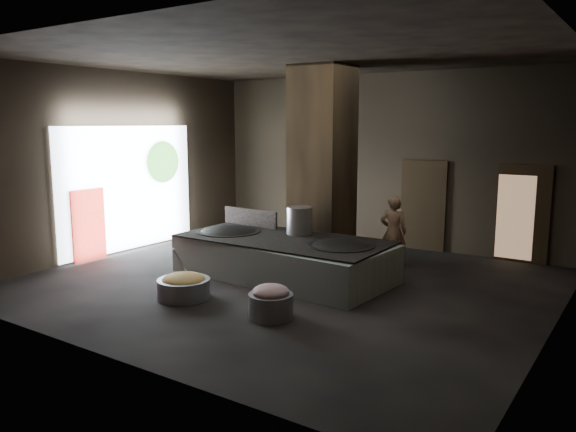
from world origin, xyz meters
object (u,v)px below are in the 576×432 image
Objects in this scene: cook at (393,232)px; wok_left at (229,235)px; hearth_platform at (283,258)px; wok_right at (341,249)px; stock_pot at (299,221)px; veg_basin at (184,288)px; meat_basin at (271,306)px.

wok_left is at bearing 11.78° from cook.
hearth_platform is at bearing 1.97° from wok_left.
hearth_platform is at bearing 29.17° from cook.
wok_right is at bearing 5.49° from hearth_platform.
stock_pot is (0.05, 0.55, 0.74)m from hearth_platform.
cook is (1.56, 1.47, -0.32)m from stock_pot.
wok_left reaches higher than veg_basin.
cook is (1.61, 2.02, 0.41)m from hearth_platform.
wok_left is at bearing -174.66° from hearth_platform.
stock_pot is (-1.30, 0.50, 0.38)m from wok_right.
stock_pot is at bearing 158.96° from wok_right.
hearth_platform is 2.62m from cook.
hearth_platform reaches higher than veg_basin.
stock_pot is (1.50, 0.60, 0.38)m from wok_left.
meat_basin is at bearing 63.21° from cook.
veg_basin is at bearing -131.45° from wok_right.
wok_left is 1.07× the size of wok_right.
veg_basin is at bearing 39.42° from cook.
hearth_platform is 1.40m from wok_right.
meat_basin is (-0.07, -2.28, -0.54)m from wok_right.
meat_basin is (1.28, -2.23, -0.19)m from hearth_platform.
hearth_platform is 7.67× the size of stock_pot.
stock_pot is at bearing 88.17° from hearth_platform.
hearth_platform is 4.63× the size of veg_basin.
stock_pot is at bearing 75.24° from veg_basin.
stock_pot is 0.60× the size of veg_basin.
cook is at bearing 54.90° from hearth_platform.
wok_left is at bearing -158.20° from stock_pot.
meat_basin is (2.73, -2.18, -0.54)m from wok_left.
wok_left is 1.90× the size of meat_basin.
wok_left is 2.42× the size of stock_pot.
veg_basin is 1.97m from meat_basin.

